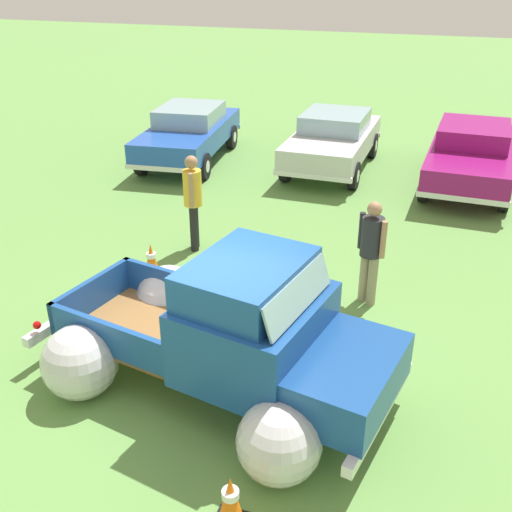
{
  "coord_description": "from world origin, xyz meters",
  "views": [
    {
      "loc": [
        2.57,
        -5.76,
        5.0
      ],
      "look_at": [
        0.0,
        1.79,
        1.01
      ],
      "focal_mm": 42.35,
      "sensor_mm": 36.0,
      "label": 1
    }
  ],
  "objects": [
    {
      "name": "show_car_2",
      "position": [
        2.92,
        9.07,
        0.79
      ],
      "size": [
        2.03,
        4.71,
        1.43
      ],
      "rotation": [
        0.0,
        0.0,
        -1.6
      ],
      "color": "black",
      "rests_on": "ground"
    },
    {
      "name": "lane_cone_1",
      "position": [
        1.02,
        -1.96,
        0.31
      ],
      "size": [
        0.36,
        0.36,
        0.63
      ],
      "color": "black",
      "rests_on": "ground"
    },
    {
      "name": "spectator_1",
      "position": [
        1.55,
        2.72,
        0.98
      ],
      "size": [
        0.49,
        0.47,
        1.72
      ],
      "rotation": [
        0.0,
        0.0,
        1.0
      ],
      "color": "gray",
      "rests_on": "ground"
    },
    {
      "name": "ground_plane",
      "position": [
        0.0,
        0.0,
        0.0
      ],
      "size": [
        80.0,
        80.0,
        0.0
      ],
      "primitive_type": "plane",
      "color": "#609347"
    },
    {
      "name": "spectator_0",
      "position": [
        -1.85,
        3.64,
        1.05
      ],
      "size": [
        0.43,
        0.53,
        1.82
      ],
      "rotation": [
        0.0,
        0.0,
        3.47
      ],
      "color": "black",
      "rests_on": "ground"
    },
    {
      "name": "lane_cone_0",
      "position": [
        -2.08,
        2.35,
        0.31
      ],
      "size": [
        0.36,
        0.36,
        0.63
      ],
      "color": "black",
      "rests_on": "ground"
    },
    {
      "name": "show_car_1",
      "position": [
        -0.44,
        9.2,
        0.78
      ],
      "size": [
        1.9,
        4.19,
        1.43
      ],
      "rotation": [
        0.0,
        0.0,
        -1.58
      ],
      "color": "black",
      "rests_on": "ground"
    },
    {
      "name": "show_car_0",
      "position": [
        -4.22,
        8.65,
        0.78
      ],
      "size": [
        2.3,
        4.49,
        1.43
      ],
      "rotation": [
        0.0,
        0.0,
        -1.46
      ],
      "color": "black",
      "rests_on": "ground"
    },
    {
      "name": "vintage_pickup_truck",
      "position": [
        0.38,
        -0.07,
        0.76
      ],
      "size": [
        4.89,
        3.41,
        1.96
      ],
      "rotation": [
        0.0,
        0.0,
        -0.19
      ],
      "color": "black",
      "rests_on": "ground"
    }
  ]
}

